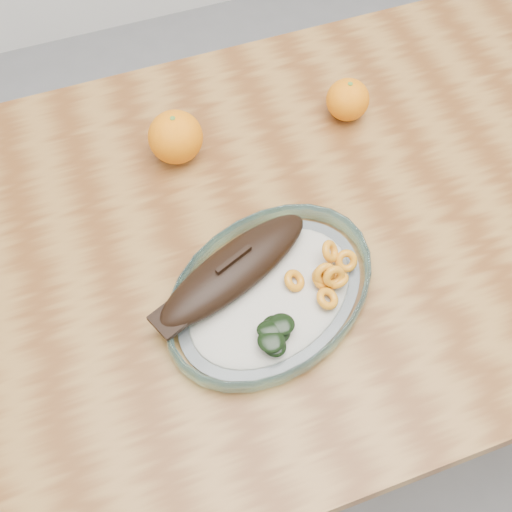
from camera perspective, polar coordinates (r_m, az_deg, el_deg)
name	(u,v)px	position (r m, az deg, el deg)	size (l,w,h in m)	color
ground	(291,388)	(1.65, 3.11, -11.63)	(3.00, 3.00, 0.00)	slate
dining_table	(309,249)	(1.06, 4.73, 0.60)	(1.20, 0.80, 0.75)	brown
plated_meal	(269,290)	(0.89, 1.15, -3.08)	(0.77, 0.77, 0.08)	white
orange_left	(176,137)	(1.03, -7.17, 10.45)	(0.09, 0.09, 0.09)	orange
orange_right	(348,100)	(1.09, 8.16, 13.59)	(0.07, 0.07, 0.07)	orange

